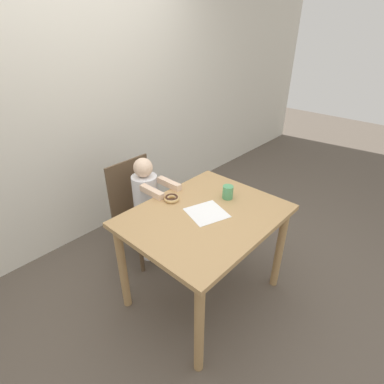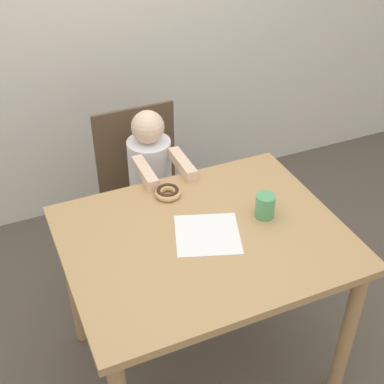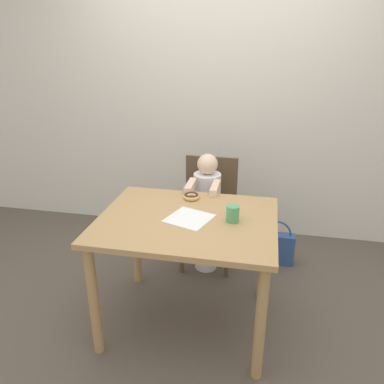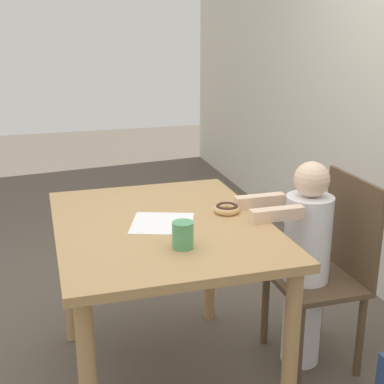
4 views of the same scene
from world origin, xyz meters
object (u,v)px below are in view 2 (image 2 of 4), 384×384
(chair, at_px, (145,191))
(donut, at_px, (168,192))
(cup, at_px, (265,206))
(handbag, at_px, (230,205))
(child_figure, at_px, (152,197))

(chair, xyz_separation_m, donut, (-0.05, -0.48, 0.33))
(cup, bearing_deg, donut, 137.51)
(chair, xyz_separation_m, handbag, (0.56, 0.08, -0.31))
(child_figure, distance_m, cup, 0.76)
(donut, height_order, handbag, donut)
(child_figure, bearing_deg, handbag, 19.20)
(cup, bearing_deg, chair, 108.69)
(handbag, bearing_deg, child_figure, -160.80)
(donut, bearing_deg, handbag, 42.66)
(child_figure, xyz_separation_m, cup, (0.26, -0.64, 0.32))
(chair, height_order, donut, chair)
(child_figure, height_order, donut, child_figure)
(cup, bearing_deg, child_figure, 111.82)
(child_figure, height_order, handbag, child_figure)
(donut, bearing_deg, cup, -42.49)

